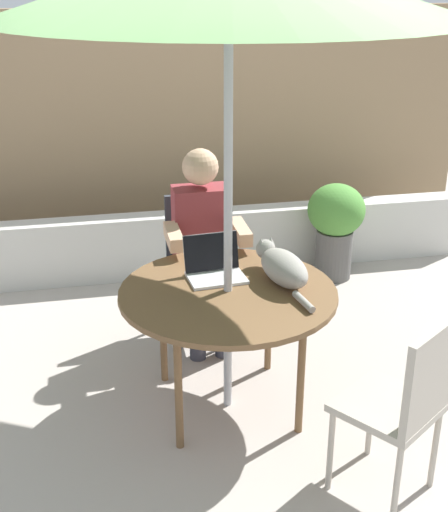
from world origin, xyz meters
The scene contains 10 objects.
ground_plane centered at (0.00, 0.00, 0.00)m, with size 14.00×14.00×0.00m, color #ADA399.
fence_back centered at (0.00, 2.45, 0.97)m, with size 5.12×0.08×1.95m, color #937756.
planter_wall_low centered at (0.00, 1.81, 0.25)m, with size 4.61×0.20×0.49m, color beige.
patio_table centered at (0.00, 0.00, 0.65)m, with size 1.13×1.13×0.70m.
chair_occupied centered at (0.00, 0.90, 0.54)m, with size 0.40×0.40×0.91m.
chair_empty centered at (0.61, -0.86, 0.54)m, with size 0.56×0.56×0.91m.
person_seated centered at (0.00, 0.74, 0.71)m, with size 0.48×0.48×1.25m.
laptop centered at (-0.04, 0.20, 0.76)m, with size 0.32×0.28×0.21m.
cat centered at (0.30, 0.05, 0.78)m, with size 0.26×0.65×0.17m.
potted_plant_near_fence centered at (1.15, 1.49, 0.45)m, with size 0.43×0.43×0.75m.
Camera 1 is at (-0.67, -3.16, 2.27)m, focal length 48.67 mm.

